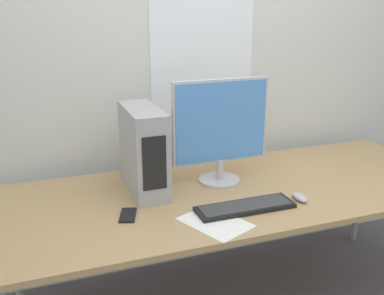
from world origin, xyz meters
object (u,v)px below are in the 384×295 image
object	(u,v)px
keyboard	(245,207)
mouse	(300,197)
cell_phone	(128,215)
pc_tower	(143,150)
monitor_main	(220,128)

from	to	relation	value
keyboard	mouse	distance (m)	0.29
keyboard	cell_phone	xyz separation A→B (m)	(-0.53, 0.12, -0.01)
pc_tower	cell_phone	distance (m)	0.37
monitor_main	cell_phone	world-z (taller)	monitor_main
mouse	cell_phone	world-z (taller)	mouse
pc_tower	monitor_main	bearing A→B (deg)	-4.40
pc_tower	cell_phone	size ratio (longest dim) A/B	2.84
cell_phone	mouse	bearing A→B (deg)	10.05
keyboard	cell_phone	distance (m)	0.54
pc_tower	monitor_main	world-z (taller)	monitor_main
pc_tower	keyboard	distance (m)	0.58
pc_tower	keyboard	bearing A→B (deg)	-44.70
cell_phone	pc_tower	bearing A→B (deg)	79.22
monitor_main	keyboard	size ratio (longest dim) A/B	1.18
keyboard	pc_tower	bearing A→B (deg)	135.30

